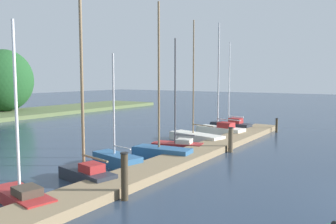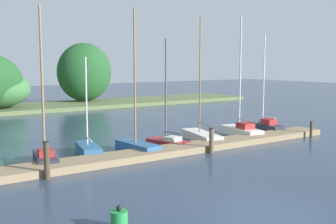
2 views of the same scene
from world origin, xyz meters
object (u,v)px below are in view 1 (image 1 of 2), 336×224
mooring_piling_3 (277,125)px  mooring_piling_2 (231,140)px  sailboat_3 (86,169)px  sailboat_5 (160,150)px  sailboat_8 (220,128)px  sailboat_9 (230,125)px  sailboat_7 (194,136)px  sailboat_2 (21,194)px  mooring_piling_1 (125,176)px  sailboat_4 (115,159)px  sailboat_6 (177,143)px

mooring_piling_3 → mooring_piling_2: bearing=179.1°
mooring_piling_3 → sailboat_3: bearing=170.7°
sailboat_5 → sailboat_8: 8.48m
sailboat_8 → sailboat_9: sailboat_8 is taller
sailboat_7 → mooring_piling_3: bearing=-104.5°
sailboat_3 → mooring_piling_3: bearing=-87.8°
sailboat_2 → mooring_piling_1: sailboat_2 is taller
sailboat_5 → sailboat_9: (11.06, 0.83, -0.04)m
sailboat_9 → sailboat_4: bearing=95.2°
sailboat_4 → sailboat_8: (10.96, -0.29, 0.11)m
sailboat_7 → sailboat_2: bearing=106.2°
sailboat_4 → sailboat_3: bearing=117.4°
mooring_piling_1 → mooring_piling_3: (17.64, -0.12, -0.28)m
sailboat_3 → sailboat_8: (13.49, 0.38, -0.05)m
sailboat_3 → sailboat_9: (16.09, 0.66, -0.11)m
sailboat_7 → mooring_piling_2: bearing=163.5°
sailboat_5 → sailboat_7: size_ratio=1.02×
mooring_piling_2 → mooring_piling_3: bearing=-0.9°
sailboat_9 → mooring_piling_1: bearing=106.3°
sailboat_5 → sailboat_3: bearing=81.6°
sailboat_2 → sailboat_5: (7.93, -0.12, 0.10)m
sailboat_8 → sailboat_9: size_ratio=1.17×
sailboat_7 → sailboat_8: bearing=-82.5°
sailboat_3 → sailboat_6: size_ratio=1.20×
mooring_piling_3 → sailboat_7: bearing=152.5°
sailboat_6 → mooring_piling_1: size_ratio=3.86×
sailboat_7 → mooring_piling_2: size_ratio=5.58×
sailboat_9 → sailboat_2: bearing=97.4°
sailboat_3 → mooring_piling_2: 8.77m
sailboat_4 → sailboat_5: 2.64m
sailboat_2 → sailboat_5: bearing=-79.5°
mooring_piling_1 → mooring_piling_3: bearing=-0.4°
sailboat_8 → sailboat_9: 2.61m
sailboat_2 → sailboat_6: size_ratio=0.94×
sailboat_4 → sailboat_6: bearing=-82.2°
mooring_piling_3 → sailboat_8: bearing=137.0°
sailboat_6 → mooring_piling_1: (-8.19, -2.91, 0.47)m
sailboat_8 → mooring_piling_2: bearing=128.5°
sailboat_7 → mooring_piling_1: (-11.02, -3.33, 0.48)m
sailboat_6 → sailboat_5: bearing=86.7°
sailboat_7 → mooring_piling_2: sailboat_7 is taller
sailboat_2 → mooring_piling_1: 3.39m
sailboat_7 → mooring_piling_3: 7.46m
sailboat_2 → sailboat_3: bearing=-77.6°
sailboat_6 → sailboat_9: (8.68, 0.39, 0.06)m
sailboat_5 → sailboat_7: bearing=-87.0°
sailboat_5 → sailboat_2: bearing=82.7°
sailboat_6 → sailboat_9: sailboat_9 is taller
sailboat_4 → sailboat_8: sailboat_8 is taller
sailboat_3 → sailboat_8: size_ratio=0.96×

